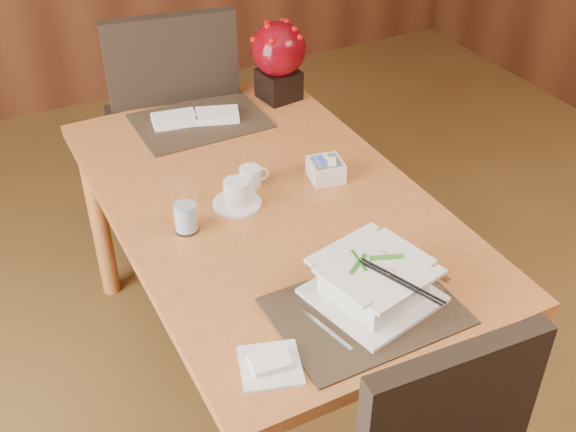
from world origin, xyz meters
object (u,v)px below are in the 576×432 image
water_glass (185,207)px  creamer_jug (250,177)px  sugar_caddy (326,170)px  bread_plate (270,366)px  far_chair (173,118)px  berry_decor (279,56)px  dining_table (268,225)px  soup_setting (374,282)px  coffee_cup (237,195)px

water_glass → creamer_jug: (0.26, 0.13, -0.05)m
sugar_caddy → bread_plate: sugar_caddy is taller
far_chair → berry_decor: bearing=148.9°
water_glass → sugar_caddy: (0.49, 0.06, -0.05)m
dining_table → bread_plate: 0.68m
bread_plate → far_chair: bearing=78.8°
sugar_caddy → berry_decor: (0.12, 0.56, 0.14)m
berry_decor → bread_plate: berry_decor is taller
bread_plate → far_chair: size_ratio=0.13×
soup_setting → creamer_jug: soup_setting is taller
berry_decor → creamer_jug: bearing=-125.3°
coffee_cup → bread_plate: size_ratio=1.06×
far_chair → creamer_jug: bearing=98.6°
berry_decor → far_chair: bearing=139.1°
sugar_caddy → berry_decor: berry_decor is taller
water_glass → far_chair: 0.97m
coffee_cup → water_glass: water_glass is taller
water_glass → bread_plate: bearing=-91.7°
coffee_cup → sugar_caddy: bearing=1.1°
sugar_caddy → far_chair: bearing=103.9°
dining_table → far_chair: far_chair is taller
creamer_jug → berry_decor: size_ratio=0.29×
bread_plate → far_chair: 1.52m
creamer_jug → far_chair: size_ratio=0.08×
creamer_jug → dining_table: bearing=-70.9°
coffee_cup → sugar_caddy: coffee_cup is taller
sugar_caddy → far_chair: 0.90m
dining_table → water_glass: size_ratio=9.22×
far_chair → water_glass: bearing=83.0°
dining_table → coffee_cup: coffee_cup is taller
dining_table → soup_setting: 0.54m
bread_plate → dining_table: bearing=64.4°
coffee_cup → sugar_caddy: (0.31, 0.01, -0.00)m
creamer_jug → bread_plate: creamer_jug is taller
berry_decor → coffee_cup: bearing=-126.9°
berry_decor → water_glass: bearing=-134.4°
water_glass → bread_plate: water_glass is taller
coffee_cup → berry_decor: berry_decor is taller
soup_setting → far_chair: far_chair is taller
dining_table → berry_decor: 0.73m
coffee_cup → far_chair: (0.10, 0.86, -0.18)m
dining_table → sugar_caddy: bearing=6.3°
soup_setting → creamer_jug: bearing=82.2°
soup_setting → sugar_caddy: 0.57m
water_glass → berry_decor: 0.87m
dining_table → water_glass: bearing=-173.3°
soup_setting → coffee_cup: 0.55m
coffee_cup → soup_setting: bearing=-75.9°
coffee_cup → far_chair: 0.88m
dining_table → soup_setting: size_ratio=4.52×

